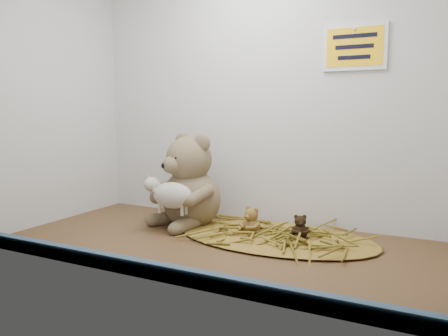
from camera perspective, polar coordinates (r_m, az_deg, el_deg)
The scene contains 8 objects.
alcove_shell at distance 125.70cm, azimuth 0.96°, elevation 11.33°, with size 120.40×60.20×90.40cm.
front_rail at distance 98.96cm, azimuth -8.86°, elevation -13.13°, with size 119.28×2.20×3.60cm, color #364D68.
straw_bed at distance 127.88cm, azimuth 6.72°, elevation -8.91°, with size 59.11×34.32×1.14cm, color brown.
main_teddy at distance 139.81cm, azimuth -4.36°, elevation -1.49°, with size 23.92×25.25×29.66cm, color olive, non-canonical shape.
toy_lamb at distance 131.52cm, azimuth -6.73°, elevation -3.58°, with size 17.07×10.41×11.03cm, color beige, non-canonical shape.
mini_teddy_tan at distance 127.89cm, azimuth 3.64°, elevation -6.75°, with size 6.47×6.83×8.02cm, color olive, non-canonical shape.
mini_teddy_brown at distance 126.02cm, azimuth 9.92°, elevation -7.38°, with size 5.36×5.65×6.64cm, color black, non-canonical shape.
wall_sign at distance 136.94cm, azimuth 16.69°, elevation 14.91°, with size 16.00×1.20×11.00cm, color #E1A50B.
Camera 1 is at (54.22, -104.07, 36.28)cm, focal length 35.00 mm.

